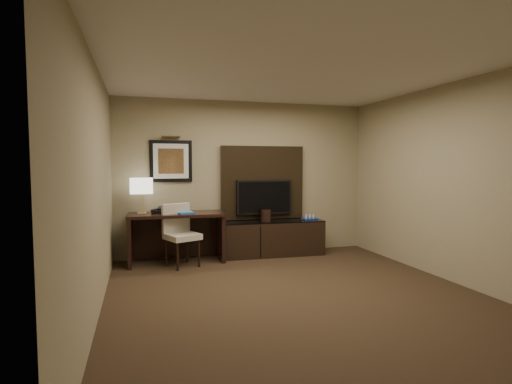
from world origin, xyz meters
name	(u,v)px	position (x,y,z in m)	size (l,w,h in m)	color
floor	(298,297)	(0.00, 0.00, -0.01)	(4.50, 5.00, 0.01)	#2F2115
ceiling	(300,69)	(0.00, 0.00, 2.70)	(4.50, 5.00, 0.01)	silver
wall_back	(245,178)	(0.00, 2.50, 1.35)	(4.50, 0.01, 2.70)	gray
wall_front	(464,207)	(0.00, -2.50, 1.35)	(4.50, 0.01, 2.70)	gray
wall_left	(95,189)	(-2.25, 0.00, 1.35)	(0.01, 5.00, 2.70)	gray
wall_right	(455,183)	(2.25, 0.00, 1.35)	(0.01, 5.00, 2.70)	gray
desk	(176,238)	(-1.26, 2.15, 0.41)	(1.51, 0.65, 0.81)	black
credenza	(273,238)	(0.42, 2.20, 0.31)	(1.78, 0.49, 0.61)	black
tv_wall_panel	(262,183)	(0.30, 2.44, 1.27)	(1.50, 0.12, 1.30)	black
tv	(264,197)	(0.30, 2.34, 1.02)	(1.00, 0.08, 0.60)	black
artwork	(171,161)	(-1.30, 2.48, 1.65)	(0.70, 0.04, 0.70)	black
picture_light	(171,137)	(-1.30, 2.44, 2.05)	(0.04, 0.04, 0.30)	#443115
desk_chair	(182,236)	(-1.19, 1.86, 0.48)	(0.46, 0.54, 0.97)	beige
table_lamp	(142,196)	(-1.79, 2.22, 1.09)	(0.34, 0.20, 0.56)	tan
desk_phone	(160,210)	(-1.51, 2.16, 0.86)	(0.21, 0.19, 0.11)	black
blue_folder	(184,212)	(-1.13, 2.11, 0.82)	(0.25, 0.33, 0.02)	#1858A0
book	(183,207)	(-1.15, 2.14, 0.91)	(0.15, 0.02, 0.21)	#B6AA8F
ice_bucket	(266,215)	(0.29, 2.19, 0.71)	(0.18, 0.18, 0.20)	black
minibar_tray	(310,217)	(1.10, 2.16, 0.66)	(0.26, 0.15, 0.09)	navy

